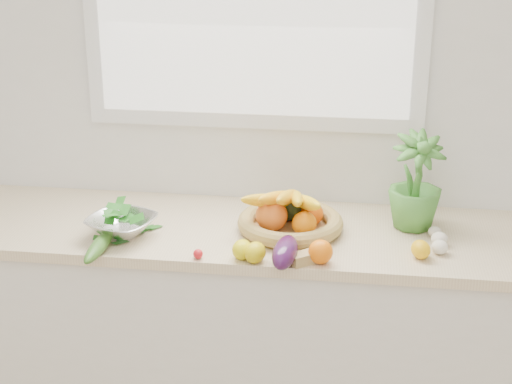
# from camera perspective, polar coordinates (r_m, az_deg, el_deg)

# --- Properties ---
(back_wall) EXTENTS (4.50, 0.02, 2.70)m
(back_wall) POSITION_cam_1_polar(r_m,az_deg,el_deg) (3.04, -0.11, 7.51)
(back_wall) COLOR white
(back_wall) RESTS_ON ground
(counter_cabinet) EXTENTS (2.20, 0.58, 0.86)m
(counter_cabinet) POSITION_cam_1_polar(r_m,az_deg,el_deg) (3.12, -0.88, -10.50)
(counter_cabinet) COLOR silver
(counter_cabinet) RESTS_ON ground
(countertop) EXTENTS (2.24, 0.62, 0.04)m
(countertop) POSITION_cam_1_polar(r_m,az_deg,el_deg) (2.91, -0.92, -2.94)
(countertop) COLOR beige
(countertop) RESTS_ON counter_cabinet
(orange_loose) EXTENTS (0.10, 0.10, 0.08)m
(orange_loose) POSITION_cam_1_polar(r_m,az_deg,el_deg) (2.62, 4.72, -4.36)
(orange_loose) COLOR orange
(orange_loose) RESTS_ON countertop
(lemon_a) EXTENTS (0.07, 0.09, 0.07)m
(lemon_a) POSITION_cam_1_polar(r_m,az_deg,el_deg) (2.65, -1.02, -4.20)
(lemon_a) COLOR yellow
(lemon_a) RESTS_ON countertop
(lemon_b) EXTENTS (0.09, 0.10, 0.07)m
(lemon_b) POSITION_cam_1_polar(r_m,az_deg,el_deg) (2.62, -0.07, -4.42)
(lemon_b) COLOR #D4BB0B
(lemon_b) RESTS_ON countertop
(lemon_c) EXTENTS (0.09, 0.10, 0.06)m
(lemon_c) POSITION_cam_1_polar(r_m,az_deg,el_deg) (2.71, 11.89, -4.11)
(lemon_c) COLOR #F5B20D
(lemon_c) RESTS_ON countertop
(apple) EXTENTS (0.09, 0.09, 0.08)m
(apple) POSITION_cam_1_polar(r_m,az_deg,el_deg) (2.86, 1.31, -2.02)
(apple) COLOR red
(apple) RESTS_ON countertop
(ginger) EXTENTS (0.13, 0.11, 0.04)m
(ginger) POSITION_cam_1_polar(r_m,az_deg,el_deg) (2.63, 3.74, -4.76)
(ginger) COLOR tan
(ginger) RESTS_ON countertop
(garlic_a) EXTENTS (0.06, 0.06, 0.04)m
(garlic_a) POSITION_cam_1_polar(r_m,az_deg,el_deg) (2.88, 12.87, -2.85)
(garlic_a) COLOR white
(garlic_a) RESTS_ON countertop
(garlic_b) EXTENTS (0.08, 0.08, 0.05)m
(garlic_b) POSITION_cam_1_polar(r_m,az_deg,el_deg) (2.82, 13.20, -3.35)
(garlic_b) COLOR silver
(garlic_b) RESTS_ON countertop
(garlic_c) EXTENTS (0.06, 0.06, 0.05)m
(garlic_c) POSITION_cam_1_polar(r_m,az_deg,el_deg) (2.76, 13.22, -3.93)
(garlic_c) COLOR silver
(garlic_c) RESTS_ON countertop
(eggplant) EXTENTS (0.10, 0.22, 0.09)m
(eggplant) POSITION_cam_1_polar(r_m,az_deg,el_deg) (2.61, 2.13, -4.40)
(eggplant) COLOR #37103D
(eggplant) RESTS_ON countertop
(cucumber) EXTENTS (0.06, 0.27, 0.05)m
(cucumber) POSITION_cam_1_polar(r_m,az_deg,el_deg) (2.74, -11.33, -3.86)
(cucumber) COLOR #2F5E1B
(cucumber) RESTS_ON countertop
(radish) EXTENTS (0.04, 0.04, 0.03)m
(radish) POSITION_cam_1_polar(r_m,az_deg,el_deg) (2.66, -4.24, -4.51)
(radish) COLOR red
(radish) RESTS_ON countertop
(potted_herb) EXTENTS (0.25, 0.25, 0.36)m
(potted_herb) POSITION_cam_1_polar(r_m,az_deg,el_deg) (2.89, 11.55, 0.80)
(potted_herb) COLOR #438731
(potted_herb) RESTS_ON countertop
(fruit_basket) EXTENTS (0.45, 0.45, 0.19)m
(fruit_basket) POSITION_cam_1_polar(r_m,az_deg,el_deg) (2.85, 2.45, -1.84)
(fruit_basket) COLOR tan
(fruit_basket) RESTS_ON countertop
(colander_with_spinach) EXTENTS (0.29, 0.29, 0.12)m
(colander_with_spinach) POSITION_cam_1_polar(r_m,az_deg,el_deg) (2.84, -9.76, -2.07)
(colander_with_spinach) COLOR silver
(colander_with_spinach) RESTS_ON countertop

